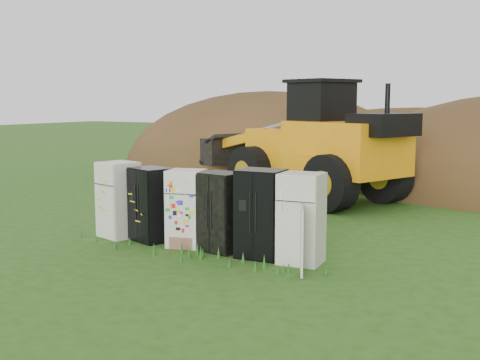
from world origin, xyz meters
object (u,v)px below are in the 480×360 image
(fridge_leftmost, at_px, (119,200))
(wheel_loader, at_px, (300,139))
(fridge_dark_mid, at_px, (221,212))
(fridge_black_side, at_px, (151,204))
(fridge_black_right, at_px, (261,214))
(fridge_sticker, at_px, (186,208))
(fridge_open_door, at_px, (301,218))

(fridge_leftmost, xyz_separation_m, wheel_loader, (1.24, 7.67, 1.05))
(fridge_leftmost, relative_size, fridge_dark_mid, 1.05)
(fridge_black_side, relative_size, wheel_loader, 0.21)
(fridge_leftmost, height_order, fridge_black_right, fridge_black_right)
(fridge_black_side, height_order, fridge_sticker, fridge_sticker)
(fridge_black_side, bearing_deg, fridge_black_right, 17.44)
(fridge_black_side, height_order, fridge_open_door, fridge_open_door)
(fridge_black_right, height_order, fridge_open_door, fridge_black_right)
(fridge_leftmost, xyz_separation_m, fridge_dark_mid, (2.80, 0.05, -0.04))
(fridge_black_side, xyz_separation_m, wheel_loader, (0.32, 7.61, 1.09))
(fridge_black_side, bearing_deg, fridge_sticker, 15.36)
(fridge_dark_mid, bearing_deg, fridge_black_right, 6.30)
(fridge_black_side, distance_m, fridge_open_door, 3.78)
(fridge_black_side, relative_size, fridge_black_right, 0.93)
(fridge_black_side, relative_size, fridge_dark_mid, 1.00)
(fridge_dark_mid, relative_size, fridge_black_right, 0.93)
(wheel_loader, bearing_deg, fridge_sticker, -62.55)
(fridge_black_side, bearing_deg, fridge_leftmost, -158.13)
(fridge_black_side, bearing_deg, fridge_dark_mid, 18.11)
(fridge_black_right, xyz_separation_m, wheel_loader, (-2.56, 7.66, 1.03))
(fridge_open_door, xyz_separation_m, wheel_loader, (-3.46, 7.66, 1.04))
(fridge_sticker, height_order, fridge_open_door, fridge_open_door)
(fridge_leftmost, distance_m, fridge_open_door, 4.70)
(fridge_black_right, xyz_separation_m, fridge_open_door, (0.90, -0.00, -0.01))
(fridge_black_right, bearing_deg, fridge_leftmost, 176.08)
(fridge_sticker, distance_m, fridge_dark_mid, 0.87)
(wheel_loader, bearing_deg, fridge_dark_mid, -56.13)
(fridge_leftmost, height_order, wheel_loader, wheel_loader)
(fridge_sticker, xyz_separation_m, fridge_black_right, (1.86, 0.01, 0.06))
(fridge_black_side, xyz_separation_m, fridge_open_door, (3.78, -0.05, 0.05))
(fridge_open_door, bearing_deg, fridge_sticker, 174.69)
(fridge_sticker, bearing_deg, fridge_black_side, 161.94)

